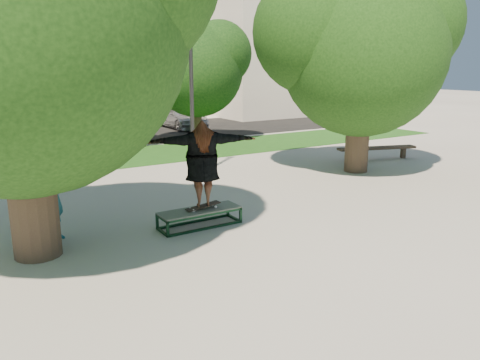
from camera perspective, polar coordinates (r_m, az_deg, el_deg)
ground at (r=10.04m, az=2.16°, el=-6.04°), size 120.00×120.00×0.00m
grass_strip at (r=18.73m, az=-11.89°, el=2.96°), size 30.00×4.00×0.02m
asphalt_strip at (r=24.62m, az=-19.46°, el=4.97°), size 40.00×8.00×0.01m
tree_left at (r=9.01m, az=-26.77°, el=18.91°), size 6.96×5.95×7.12m
tree_right at (r=15.68m, az=14.31°, el=15.84°), size 6.24×5.33×6.51m
bg_tree_mid at (r=20.33m, az=-20.80°, el=14.57°), size 5.76×4.92×6.24m
bg_tree_right at (r=21.69m, az=-5.60°, el=13.86°), size 5.04×4.31×5.43m
lamppost at (r=14.28m, az=-5.97°, el=12.64°), size 0.25×0.15×6.11m
side_building at (r=37.86m, az=6.01°, el=14.49°), size 15.00×10.00×8.00m
grind_box at (r=10.22m, az=-4.92°, el=-4.60°), size 1.80×0.60×0.38m
skater_rig at (r=9.95m, az=-4.62°, el=1.99°), size 2.35×1.36×1.93m
bystander at (r=9.87m, az=-22.15°, el=-1.73°), size 0.81×0.78×1.87m
bench at (r=18.24m, az=16.34°, el=3.66°), size 3.05×1.35×0.47m
car_dark at (r=24.45m, az=-20.77°, el=6.61°), size 2.11×4.79×1.53m
car_grey at (r=23.77m, az=-19.13°, el=6.62°), size 3.61×6.06×1.58m
car_silver_b at (r=26.95m, az=-7.24°, el=7.67°), size 1.81×4.38×1.27m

